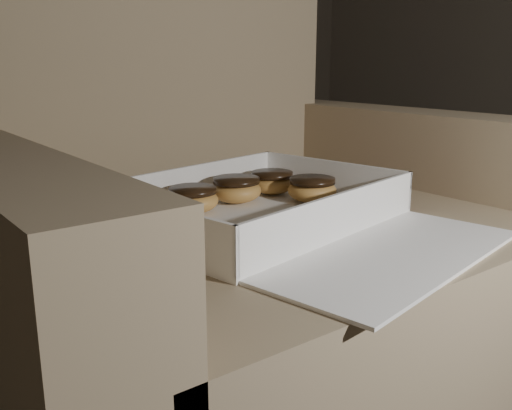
{
  "coord_description": "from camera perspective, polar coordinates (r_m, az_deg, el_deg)",
  "views": [
    {
      "loc": [
        -1.02,
        -0.79,
        0.7
      ],
      "look_at": [
        -0.49,
        -0.1,
        0.47
      ],
      "focal_mm": 40.0,
      "sensor_mm": 36.0,
      "label": 1
    }
  ],
  "objects": [
    {
      "name": "floor",
      "position": [
        1.47,
        13.26,
        -14.29
      ],
      "size": [
        4.5,
        4.5,
        0.0
      ],
      "primitive_type": "plane",
      "color": "black",
      "rests_on": "ground"
    },
    {
      "name": "armchair",
      "position": [
        1.04,
        -1.38,
        -7.27
      ],
      "size": [
        0.95,
        0.8,
        1.0
      ],
      "color": "#8D7B5A",
      "rests_on": "floor"
    },
    {
      "name": "bakery_box",
      "position": [
        0.88,
        2.34,
        -1.32
      ],
      "size": [
        0.5,
        0.56,
        0.07
      ],
      "rotation": [
        0.0,
        0.0,
        0.19
      ],
      "color": "white",
      "rests_on": "armchair"
    },
    {
      "name": "donut_a",
      "position": [
        1.0,
        5.64,
        1.62
      ],
      "size": [
        0.09,
        0.09,
        0.04
      ],
      "color": "#C19243",
      "rests_on": "bakery_box"
    },
    {
      "name": "donut_b",
      "position": [
        0.99,
        -1.98,
        1.61
      ],
      "size": [
        0.09,
        0.09,
        0.04
      ],
      "color": "#C19243",
      "rests_on": "bakery_box"
    },
    {
      "name": "donut_c",
      "position": [
        0.86,
        -10.9,
        -0.45
      ],
      "size": [
        0.1,
        0.1,
        0.05
      ],
      "color": "#C19243",
      "rests_on": "bakery_box"
    },
    {
      "name": "donut_d",
      "position": [
        0.93,
        -6.33,
        0.61
      ],
      "size": [
        0.08,
        0.08,
        0.04
      ],
      "color": "#C19243",
      "rests_on": "bakery_box"
    },
    {
      "name": "donut_e",
      "position": [
        1.06,
        1.62,
        2.35
      ],
      "size": [
        0.08,
        0.08,
        0.04
      ],
      "color": "#C19243",
      "rests_on": "bakery_box"
    },
    {
      "name": "crumb_a",
      "position": [
        0.93,
        11.08,
        -0.87
      ],
      "size": [
        0.01,
        0.01,
        0.0
      ],
      "primitive_type": "ellipsoid",
      "color": "black",
      "rests_on": "bakery_box"
    },
    {
      "name": "crumb_b",
      "position": [
        0.99,
        11.08,
        0.07
      ],
      "size": [
        0.01,
        0.01,
        0.0
      ],
      "primitive_type": "ellipsoid",
      "color": "black",
      "rests_on": "bakery_box"
    },
    {
      "name": "crumb_c",
      "position": [
        0.97,
        7.96,
        -0.09
      ],
      "size": [
        0.01,
        0.01,
        0.0
      ],
      "primitive_type": "ellipsoid",
      "color": "black",
      "rests_on": "bakery_box"
    },
    {
      "name": "crumb_d",
      "position": [
        0.9,
        9.81,
        -1.32
      ],
      "size": [
        0.01,
        0.01,
        0.0
      ],
      "primitive_type": "ellipsoid",
      "color": "black",
      "rests_on": "bakery_box"
    },
    {
      "name": "crumb_e",
      "position": [
        0.78,
        -3.47,
        -3.6
      ],
      "size": [
        0.01,
        0.01,
        0.0
      ],
      "primitive_type": "ellipsoid",
      "color": "black",
      "rests_on": "bakery_box"
    }
  ]
}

